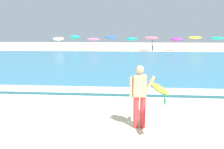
# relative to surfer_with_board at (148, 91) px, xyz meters

# --- Properties ---
(ground_plane) EXTENTS (160.00, 160.00, 0.00)m
(ground_plane) POSITION_rel_surfer_with_board_xyz_m (-3.31, -0.54, -1.03)
(ground_plane) COLOR beige
(sea) EXTENTS (120.00, 28.00, 0.14)m
(sea) POSITION_rel_surfer_with_board_xyz_m (-3.31, 17.70, -0.96)
(sea) COLOR teal
(sea) RESTS_ON ground
(surf_foam) EXTENTS (120.00, 1.37, 0.01)m
(surf_foam) POSITION_rel_surfer_with_board_xyz_m (-3.31, 4.30, -0.89)
(surf_foam) COLOR white
(surf_foam) RESTS_ON sea
(surfer_with_board) EXTENTS (1.02, 2.83, 1.73)m
(surfer_with_board) POSITION_rel_surfer_with_board_xyz_m (0.00, 0.00, 0.00)
(surfer_with_board) COLOR red
(surfer_with_board) RESTS_ON ground
(beach_umbrella_0) EXTENTS (1.77, 1.80, 2.17)m
(beach_umbrella_0) POSITION_rel_surfer_with_board_xyz_m (-13.13, 35.51, 0.82)
(beach_umbrella_0) COLOR beige
(beach_umbrella_0) RESTS_ON ground
(beach_umbrella_1) EXTENTS (1.75, 1.75, 2.41)m
(beach_umbrella_1) POSITION_rel_surfer_with_board_xyz_m (-10.61, 35.83, 1.10)
(beach_umbrella_1) COLOR beige
(beach_umbrella_1) RESTS_ON ground
(beach_umbrella_2) EXTENTS (2.09, 2.10, 2.03)m
(beach_umbrella_2) POSITION_rel_surfer_with_board_xyz_m (-7.53, 36.00, 0.77)
(beach_umbrella_2) COLOR beige
(beach_umbrella_2) RESTS_ON ground
(beach_umbrella_3) EXTENTS (2.06, 2.10, 2.38)m
(beach_umbrella_3) POSITION_rel_surfer_with_board_xyz_m (-4.75, 36.01, 1.04)
(beach_umbrella_3) COLOR beige
(beach_umbrella_3) RESTS_ON ground
(beach_umbrella_4) EXTENTS (1.85, 1.88, 2.14)m
(beach_umbrella_4) POSITION_rel_surfer_with_board_xyz_m (-1.49, 35.73, 0.80)
(beach_umbrella_4) COLOR beige
(beach_umbrella_4) RESTS_ON ground
(beach_umbrella_5) EXTENTS (2.16, 2.16, 2.24)m
(beach_umbrella_5) POSITION_rel_surfer_with_board_xyz_m (1.59, 34.68, 0.98)
(beach_umbrella_5) COLOR beige
(beach_umbrella_5) RESTS_ON ground
(beach_umbrella_6) EXTENTS (1.92, 1.94, 2.13)m
(beach_umbrella_6) POSITION_rel_surfer_with_board_xyz_m (5.49, 35.65, 0.77)
(beach_umbrella_6) COLOR beige
(beach_umbrella_6) RESTS_ON ground
(beach_umbrella_7) EXTENTS (2.10, 2.12, 2.32)m
(beach_umbrella_7) POSITION_rel_surfer_with_board_xyz_m (8.57, 37.15, 1.02)
(beach_umbrella_7) COLOR beige
(beach_umbrella_7) RESTS_ON ground
(beach_umbrella_8) EXTENTS (2.07, 2.08, 2.22)m
(beach_umbrella_8) POSITION_rel_surfer_with_board_xyz_m (11.92, 37.21, 0.91)
(beach_umbrella_8) COLOR beige
(beach_umbrella_8) RESTS_ON ground
(beachgoer_near_row_left) EXTENTS (0.32, 0.20, 1.58)m
(beachgoer_near_row_left) POSITION_rel_surfer_with_board_xyz_m (1.83, 35.34, -0.19)
(beachgoer_near_row_left) COLOR #383842
(beachgoer_near_row_left) RESTS_ON ground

